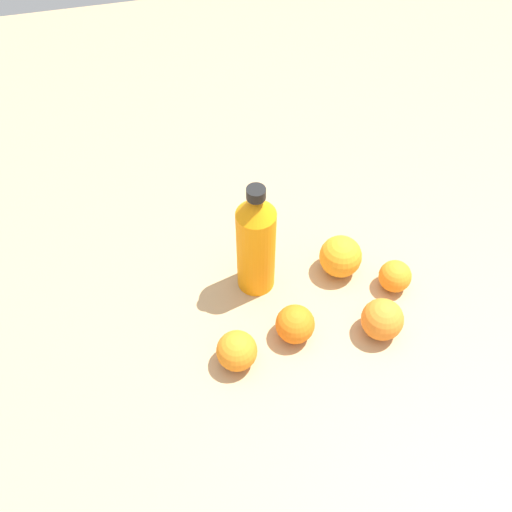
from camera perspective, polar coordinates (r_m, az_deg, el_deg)
name	(u,v)px	position (r m, az deg, el deg)	size (l,w,h in m)	color
ground_plane	(277,296)	(1.12, 2.09, -3.93)	(2.40, 2.40, 0.00)	tan
water_bottle	(256,242)	(1.04, 0.00, 1.34)	(0.07, 0.07, 0.25)	orange
orange_0	(237,351)	(1.01, -1.90, -9.32)	(0.07, 0.07, 0.07)	orange
orange_1	(295,324)	(1.04, 3.87, -6.71)	(0.07, 0.07, 0.07)	orange
orange_2	(341,256)	(1.13, 8.32, -0.04)	(0.08, 0.08, 0.08)	orange
orange_3	(395,276)	(1.14, 13.53, -1.95)	(0.06, 0.06, 0.06)	orange
orange_4	(382,319)	(1.07, 12.33, -6.12)	(0.08, 0.08, 0.08)	orange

